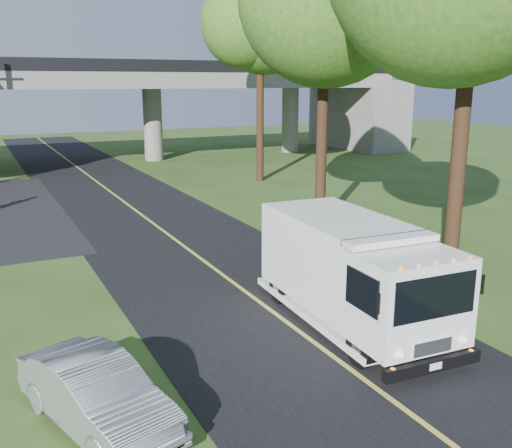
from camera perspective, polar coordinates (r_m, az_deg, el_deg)
ground at (r=13.79m, az=4.94°, el=-11.17°), size 120.00×120.00×0.00m
road at (r=22.40m, az=-8.53°, el=-1.26°), size 7.00×90.00×0.02m
lane_line at (r=22.39m, az=-8.53°, el=-1.21°), size 0.12×90.00×0.01m
overpass at (r=43.11m, az=-18.20°, el=11.63°), size 54.00×10.00×7.30m
tree_right_far at (r=34.37m, az=0.87°, el=18.12°), size 5.77×5.67×10.99m
step_van at (r=14.07m, az=9.55°, el=-4.55°), size 2.63×6.36×2.62m
silver_sedan at (r=10.65m, az=-15.64°, el=-16.04°), size 2.38×3.95×1.23m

